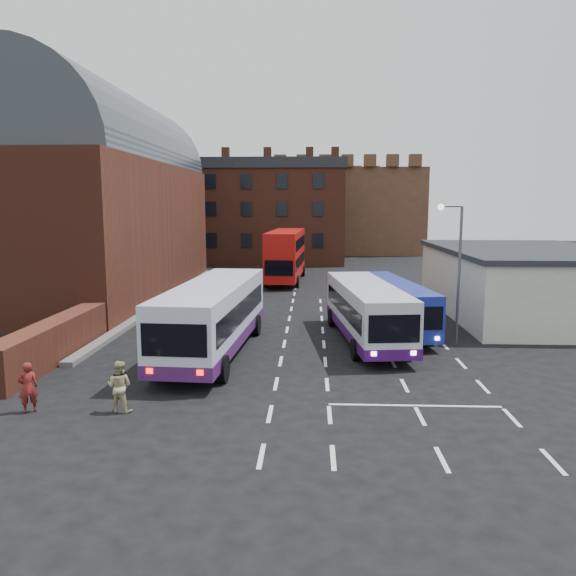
{
  "coord_description": "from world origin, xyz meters",
  "views": [
    {
      "loc": [
        1.39,
        -21.95,
        6.95
      ],
      "look_at": [
        0.0,
        10.0,
        2.2
      ],
      "focal_mm": 35.0,
      "sensor_mm": 36.0,
      "label": 1
    }
  ],
  "objects_px": {
    "street_lamp": "(455,261)",
    "bus_white_inbound": "(367,308)",
    "bus_white_outbound": "(214,312)",
    "bus_red_double": "(286,255)",
    "pedestrian_beige": "(120,386)",
    "bus_blue": "(391,302)",
    "pedestrian_red": "(28,387)"
  },
  "relations": [
    {
      "from": "bus_blue",
      "to": "street_lamp",
      "type": "xyz_separation_m",
      "value": [
        2.6,
        -3.15,
        2.6
      ]
    },
    {
      "from": "street_lamp",
      "to": "bus_red_double",
      "type": "bearing_deg",
      "value": 112.14
    },
    {
      "from": "street_lamp",
      "to": "bus_white_inbound",
      "type": "bearing_deg",
      "value": 170.94
    },
    {
      "from": "pedestrian_red",
      "to": "street_lamp",
      "type": "bearing_deg",
      "value": 177.55
    },
    {
      "from": "bus_red_double",
      "to": "street_lamp",
      "type": "relative_size",
      "value": 1.67
    },
    {
      "from": "bus_white_inbound",
      "to": "pedestrian_beige",
      "type": "relative_size",
      "value": 6.25
    },
    {
      "from": "bus_white_outbound",
      "to": "bus_red_double",
      "type": "distance_m",
      "value": 25.09
    },
    {
      "from": "bus_white_outbound",
      "to": "pedestrian_beige",
      "type": "xyz_separation_m",
      "value": [
        -1.89,
        -7.66,
        -1.08
      ]
    },
    {
      "from": "street_lamp",
      "to": "pedestrian_red",
      "type": "relative_size",
      "value": 4.01
    },
    {
      "from": "bus_white_outbound",
      "to": "street_lamp",
      "type": "relative_size",
      "value": 1.77
    },
    {
      "from": "bus_red_double",
      "to": "street_lamp",
      "type": "distance_m",
      "value": 24.96
    },
    {
      "from": "bus_white_inbound",
      "to": "street_lamp",
      "type": "relative_size",
      "value": 1.58
    },
    {
      "from": "bus_red_double",
      "to": "street_lamp",
      "type": "height_order",
      "value": "street_lamp"
    },
    {
      "from": "bus_red_double",
      "to": "street_lamp",
      "type": "xyz_separation_m",
      "value": [
        9.38,
        -23.06,
        1.76
      ]
    },
    {
      "from": "bus_white_inbound",
      "to": "bus_red_double",
      "type": "relative_size",
      "value": 0.94
    },
    {
      "from": "bus_blue",
      "to": "pedestrian_red",
      "type": "relative_size",
      "value": 5.89
    },
    {
      "from": "bus_blue",
      "to": "pedestrian_beige",
      "type": "bearing_deg",
      "value": 41.51
    },
    {
      "from": "bus_blue",
      "to": "pedestrian_beige",
      "type": "height_order",
      "value": "bus_blue"
    },
    {
      "from": "bus_white_outbound",
      "to": "bus_red_double",
      "type": "height_order",
      "value": "bus_red_double"
    },
    {
      "from": "bus_white_outbound",
      "to": "bus_blue",
      "type": "distance_m",
      "value": 10.32
    },
    {
      "from": "bus_white_inbound",
      "to": "pedestrian_beige",
      "type": "xyz_separation_m",
      "value": [
        -9.26,
        -10.26,
        -0.86
      ]
    },
    {
      "from": "bus_red_double",
      "to": "pedestrian_beige",
      "type": "relative_size",
      "value": 6.61
    },
    {
      "from": "bus_red_double",
      "to": "pedestrian_beige",
      "type": "distance_m",
      "value": 32.95
    },
    {
      "from": "bus_blue",
      "to": "bus_red_double",
      "type": "height_order",
      "value": "bus_red_double"
    },
    {
      "from": "bus_white_outbound",
      "to": "street_lamp",
      "type": "xyz_separation_m",
      "value": [
        11.58,
        1.93,
        2.25
      ]
    },
    {
      "from": "bus_white_inbound",
      "to": "street_lamp",
      "type": "xyz_separation_m",
      "value": [
        4.2,
        -0.67,
        2.47
      ]
    },
    {
      "from": "pedestrian_red",
      "to": "bus_white_inbound",
      "type": "bearing_deg",
      "value": -172.75
    },
    {
      "from": "bus_white_inbound",
      "to": "pedestrian_beige",
      "type": "bearing_deg",
      "value": 41.34
    },
    {
      "from": "bus_white_outbound",
      "to": "bus_red_double",
      "type": "xyz_separation_m",
      "value": [
        2.19,
        24.99,
        0.5
      ]
    },
    {
      "from": "bus_white_outbound",
      "to": "bus_blue",
      "type": "relative_size",
      "value": 1.2
    },
    {
      "from": "bus_white_outbound",
      "to": "bus_white_inbound",
      "type": "xyz_separation_m",
      "value": [
        7.37,
        2.6,
        -0.22
      ]
    },
    {
      "from": "bus_red_double",
      "to": "bus_white_outbound",
      "type": "bearing_deg",
      "value": 87.88
    }
  ]
}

